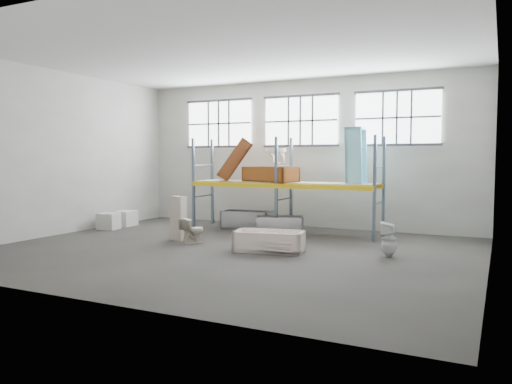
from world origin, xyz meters
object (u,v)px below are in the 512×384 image
Objects in this scene: cistern_tall at (178,218)px; toilet_white at (389,239)px; blue_tub_upright at (356,157)px; steel_tub_right at (279,225)px; carton_near at (109,221)px; toilet_beige at (193,230)px; rust_tub_flat at (270,175)px; bucket at (238,243)px; bathtub_beige at (269,241)px; steel_tub_left at (247,220)px.

cistern_tall reaches higher than toilet_white.
blue_tub_upright is (4.37, 2.96, 1.76)m from cistern_tall.
carton_near is at bearing -164.06° from steel_tub_right.
cistern_tall is at bearing -132.74° from steel_tub_right.
toilet_beige is 2.95m from steel_tub_right.
steel_tub_right reaches higher than carton_near.
toilet_beige is 4.06m from carton_near.
blue_tub_upright is 8.26m from carton_near.
rust_tub_flat reaches higher than toilet_beige.
carton_near is (-5.54, 1.31, 0.10)m from bucket.
steel_tub_left is at bearing 114.14° from bathtub_beige.
toilet_beige is at bearing 168.28° from bucket.
bathtub_beige is 1.07× the size of steel_tub_left.
steel_tub_right is 0.84× the size of rust_tub_flat.
bathtub_beige is 1.01× the size of blue_tub_upright.
carton_near is at bearing -97.99° from toilet_white.
toilet_white is 4.31m from steel_tub_right.
bathtub_beige is 2.44m from toilet_beige.
rust_tub_flat is at bearing -90.19° from toilet_beige.
steel_tub_right is 3.14m from blue_tub_upright.
rust_tub_flat is at bearing 140.66° from steel_tub_right.
cistern_tall is 3.18m from steel_tub_right.
toilet_beige is at bearing 164.42° from bathtub_beige.
rust_tub_flat reaches higher than bathtub_beige.
toilet_white reaches higher than toilet_beige.
bathtub_beige is 0.84m from bucket.
blue_tub_upright is at bearing 16.07° from steel_tub_right.
cistern_tall reaches higher than bucket.
bathtub_beige is at bearing -82.02° from toilet_white.
toilet_beige is 2.15× the size of bucket.
rust_tub_flat is 5.39× the size of bucket.
steel_tub_right is (2.14, 2.32, -0.36)m from cistern_tall.
blue_tub_upright is at bearing 5.17° from rust_tub_flat.
toilet_white reaches higher than bathtub_beige.
bucket is (1.60, -0.33, -0.19)m from toilet_beige.
cistern_tall is 5.93m from toilet_white.
steel_tub_left is (-5.20, 2.67, -0.12)m from toilet_white.
toilet_beige is at bearing -139.64° from blue_tub_upright.
carton_near is (-3.94, 0.98, -0.08)m from toilet_beige.
rust_tub_flat is at bearing -11.52° from steel_tub_left.
steel_tub_left is 2.63× the size of carton_near.
rust_tub_flat is at bearing -174.83° from blue_tub_upright.
rust_tub_flat reaches higher than toilet_white.
bucket is at bearing 178.64° from bathtub_beige.
carton_near is at bearing 166.72° from bucket.
rust_tub_flat is at bearing 99.97° from bucket.
cistern_tall is 2.35m from bucket.
rust_tub_flat is at bearing 21.45° from carton_near.
blue_tub_upright is 2.77× the size of carton_near.
carton_near is (-6.37, 1.17, 0.01)m from bathtub_beige.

